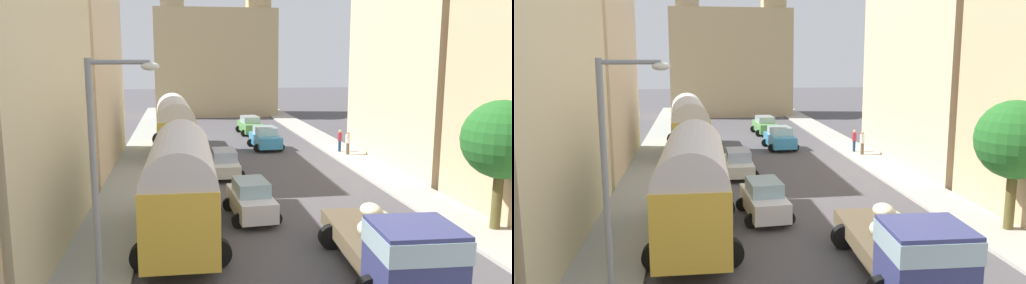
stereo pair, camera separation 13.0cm
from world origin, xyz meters
The scene contains 17 objects.
ground_plane centered at (0.00, 27.00, 0.00)m, with size 154.00×154.00×0.00m, color #4B484C.
sidewalk_left centered at (-7.25, 27.00, 0.07)m, with size 2.50×70.00×0.14m, color #999C93.
sidewalk_right centered at (7.25, 27.00, 0.07)m, with size 2.50×70.00×0.14m, color #A9A298.
building_left_2 centered at (-10.71, 26.30, 6.78)m, with size 4.43×12.76×13.55m.
building_right_2 centered at (11.46, 24.20, 7.19)m, with size 6.51×13.30×14.30m.
distant_church centered at (0.00, 53.27, 7.02)m, with size 13.89×6.33×20.05m.
parked_bus_0 centered at (-4.42, 12.15, 2.30)m, with size 3.42×8.16×4.17m.
parked_bus_1 centered at (-4.75, 30.40, 2.19)m, with size 3.59×9.95×4.00m.
cargo_truck_0 centered at (1.88, 7.45, 1.25)m, with size 3.32×7.31×2.41m.
car_0 centered at (1.97, 30.55, 0.84)m, with size 2.49×3.92×1.69m.
car_1 centered at (1.88, 37.99, 0.81)m, with size 2.36×4.32×1.62m.
car_2 centered at (-1.45, 14.53, 0.83)m, with size 2.28×3.89×1.68m.
car_3 centered at (-1.87, 22.50, 0.76)m, with size 2.12×4.19×1.54m.
pedestrian_1 centered at (7.20, 26.89, 1.00)m, with size 0.48×0.48×1.76m.
pedestrian_2 centered at (6.97, 27.99, 0.99)m, with size 0.44×0.44×1.71m.
streetlamp_near centered at (-6.28, 6.20, 4.07)m, with size 1.72×0.28×6.87m.
roadside_tree_1 centered at (7.90, 11.31, 3.70)m, with size 3.07×3.07×5.27m.
Camera 1 is at (-4.44, -5.98, 6.89)m, focal length 34.98 mm.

